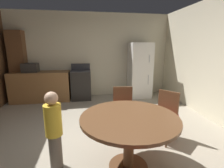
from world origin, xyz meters
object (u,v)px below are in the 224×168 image
at_px(oven_range, 81,84).
at_px(chair_northeast, 165,112).
at_px(person_child, 54,129).
at_px(chair_north, 123,107).
at_px(dining_table, 129,127).
at_px(microwave, 30,68).
at_px(refrigerator, 140,70).

height_order(oven_range, chair_northeast, oven_range).
bearing_deg(person_child, chair_northeast, 23.71).
distance_m(chair_northeast, chair_north, 0.78).
distance_m(oven_range, dining_table, 3.32).
bearing_deg(dining_table, microwave, 123.56).
bearing_deg(chair_north, refrigerator, 162.70).
distance_m(refrigerator, microwave, 3.36).
height_order(refrigerator, dining_table, refrigerator).
relative_size(dining_table, person_child, 1.17).
distance_m(dining_table, chair_north, 1.04).
bearing_deg(microwave, oven_range, 0.14).
bearing_deg(dining_table, chair_northeast, 37.27).
xyz_separation_m(oven_range, chair_northeast, (1.52, -2.62, 0.03)).
height_order(dining_table, chair_northeast, chair_northeast).
xyz_separation_m(dining_table, chair_northeast, (0.82, 0.63, -0.11)).
height_order(oven_range, person_child, oven_range).
xyz_separation_m(chair_northeast, chair_north, (-0.67, 0.40, 0.00)).
distance_m(refrigerator, chair_north, 2.44).
xyz_separation_m(chair_northeast, person_child, (-1.80, -0.47, 0.08)).
bearing_deg(person_child, chair_north, 46.54).
xyz_separation_m(refrigerator, dining_table, (-1.21, -3.19, -0.27)).
bearing_deg(oven_range, refrigerator, -1.62).
relative_size(refrigerator, person_child, 1.61).
relative_size(oven_range, chair_northeast, 1.26).
bearing_deg(chair_north, chair_northeast, 67.92).
relative_size(microwave, chair_northeast, 0.51).
bearing_deg(chair_northeast, person_child, -22.59).
height_order(refrigerator, person_child, refrigerator).
xyz_separation_m(microwave, chair_northeast, (2.97, -2.62, -0.53)).
bearing_deg(chair_northeast, microwave, -78.60).
bearing_deg(refrigerator, chair_north, -115.88).
height_order(microwave, chair_north, microwave).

